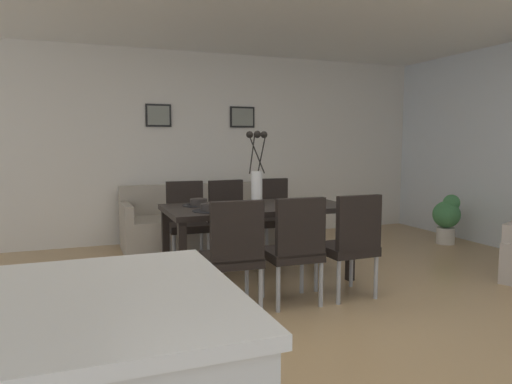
# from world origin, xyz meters

# --- Properties ---
(ground_plane) EXTENTS (9.00, 9.00, 0.00)m
(ground_plane) POSITION_xyz_m (0.00, 0.00, 0.00)
(ground_plane) COLOR tan
(back_wall_panel) EXTENTS (9.00, 0.10, 2.60)m
(back_wall_panel) POSITION_xyz_m (0.00, 3.25, 1.30)
(back_wall_panel) COLOR silver
(back_wall_panel) RESTS_ON ground
(dining_table) EXTENTS (1.80, 0.91, 0.74)m
(dining_table) POSITION_xyz_m (0.18, 1.06, 0.66)
(dining_table) COLOR black
(dining_table) RESTS_ON ground
(dining_chair_near_left) EXTENTS (0.46, 0.46, 0.92)m
(dining_chair_near_left) POSITION_xyz_m (-0.34, 0.22, 0.51)
(dining_chair_near_left) COLOR black
(dining_chair_near_left) RESTS_ON ground
(dining_chair_near_right) EXTENTS (0.46, 0.46, 0.92)m
(dining_chair_near_right) POSITION_xyz_m (-0.32, 1.95, 0.51)
(dining_chair_near_right) COLOR black
(dining_chair_near_right) RESTS_ON ground
(dining_chair_far_left) EXTENTS (0.45, 0.45, 0.92)m
(dining_chair_far_left) POSITION_xyz_m (0.20, 0.21, 0.51)
(dining_chair_far_left) COLOR black
(dining_chair_far_left) RESTS_ON ground
(dining_chair_far_right) EXTENTS (0.47, 0.47, 0.92)m
(dining_chair_far_right) POSITION_xyz_m (0.18, 1.92, 0.51)
(dining_chair_far_right) COLOR black
(dining_chair_far_right) RESTS_ON ground
(dining_chair_mid_left) EXTENTS (0.45, 0.45, 0.92)m
(dining_chair_mid_left) POSITION_xyz_m (0.74, 0.20, 0.51)
(dining_chair_mid_left) COLOR black
(dining_chair_mid_left) RESTS_ON ground
(dining_chair_mid_right) EXTENTS (0.46, 0.46, 0.92)m
(dining_chair_mid_right) POSITION_xyz_m (0.76, 1.95, 0.51)
(dining_chair_mid_right) COLOR black
(dining_chair_mid_right) RESTS_ON ground
(centerpiece_vase) EXTENTS (0.21, 0.23, 0.73)m
(centerpiece_vase) POSITION_xyz_m (0.19, 1.06, 1.02)
(centerpiece_vase) COLOR white
(centerpiece_vase) RESTS_ON dining_table
(placemat_near_left) EXTENTS (0.32, 0.32, 0.01)m
(placemat_near_left) POSITION_xyz_m (-0.36, 0.85, 0.74)
(placemat_near_left) COLOR black
(placemat_near_left) RESTS_ON dining_table
(bowl_near_left) EXTENTS (0.17, 0.17, 0.07)m
(bowl_near_left) POSITION_xyz_m (-0.36, 0.85, 0.78)
(bowl_near_left) COLOR #2D2826
(bowl_near_left) RESTS_ON dining_table
(placemat_near_right) EXTENTS (0.32, 0.32, 0.01)m
(placemat_near_right) POSITION_xyz_m (-0.36, 1.26, 0.74)
(placemat_near_right) COLOR black
(placemat_near_right) RESTS_ON dining_table
(bowl_near_right) EXTENTS (0.17, 0.17, 0.07)m
(bowl_near_right) POSITION_xyz_m (-0.36, 1.26, 0.78)
(bowl_near_right) COLOR #2D2826
(bowl_near_right) RESTS_ON dining_table
(sofa) EXTENTS (2.00, 0.84, 0.80)m
(sofa) POSITION_xyz_m (0.03, 2.70, 0.28)
(sofa) COLOR #A89E8E
(sofa) RESTS_ON ground
(framed_picture_left) EXTENTS (0.34, 0.03, 0.30)m
(framed_picture_left) POSITION_xyz_m (-0.41, 3.18, 1.72)
(framed_picture_left) COLOR black
(framed_picture_center) EXTENTS (0.37, 0.03, 0.30)m
(framed_picture_center) POSITION_xyz_m (0.78, 3.18, 1.72)
(framed_picture_center) COLOR black
(potted_plant) EXTENTS (0.36, 0.36, 0.67)m
(potted_plant) POSITION_xyz_m (3.16, 1.65, 0.37)
(potted_plant) COLOR silver
(potted_plant) RESTS_ON ground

